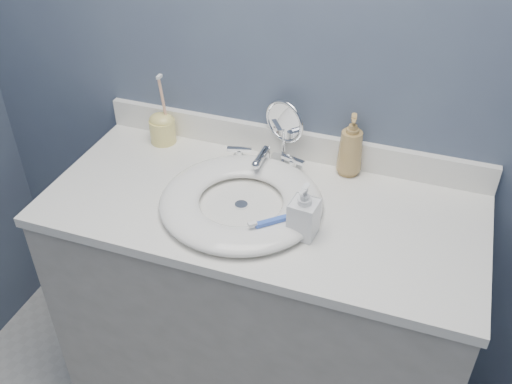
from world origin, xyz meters
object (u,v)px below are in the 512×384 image
at_px(makeup_mirror, 284,128).
at_px(soap_bottle_amber, 351,145).
at_px(soap_bottle_clear, 304,211).
at_px(toothbrush_holder, 162,127).

height_order(makeup_mirror, soap_bottle_amber, makeup_mirror).
relative_size(makeup_mirror, soap_bottle_clear, 1.31).
xyz_separation_m(soap_bottle_clear, toothbrush_holder, (-0.55, 0.29, -0.02)).
bearing_deg(soap_bottle_clear, makeup_mirror, 121.33).
distance_m(makeup_mirror, toothbrush_holder, 0.40).
height_order(makeup_mirror, soap_bottle_clear, makeup_mirror).
xyz_separation_m(soap_bottle_amber, toothbrush_holder, (-0.60, -0.02, -0.04)).
bearing_deg(soap_bottle_clear, soap_bottle_amber, 86.58).
height_order(soap_bottle_clear, toothbrush_holder, toothbrush_holder).
xyz_separation_m(makeup_mirror, soap_bottle_amber, (0.20, -0.00, -0.01)).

